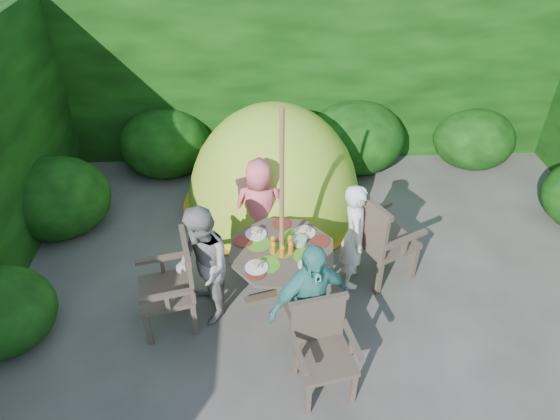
{
  "coord_description": "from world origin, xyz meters",
  "views": [
    {
      "loc": [
        -0.79,
        -3.17,
        3.95
      ],
      "look_at": [
        -0.61,
        1.01,
        0.85
      ],
      "focal_mm": 32.0,
      "sensor_mm": 36.0,
      "label": 1
    }
  ],
  "objects_px": {
    "patio_table": "(282,257)",
    "garden_chair_left": "(174,284)",
    "garden_chair_right": "(379,237)",
    "garden_chair_front": "(322,347)",
    "child_left": "(203,266)",
    "child_back": "(260,208)",
    "child_right": "(354,236)",
    "child_front": "(310,305)",
    "dome_tent": "(274,204)",
    "parasol_pole": "(282,214)",
    "garden_chair_back": "(254,202)"
  },
  "relations": [
    {
      "from": "parasol_pole",
      "to": "garden_chair_right",
      "type": "xyz_separation_m",
      "value": [
        1.05,
        0.27,
        -0.54
      ]
    },
    {
      "from": "garden_chair_right",
      "to": "garden_chair_back",
      "type": "bearing_deg",
      "value": 32.56
    },
    {
      "from": "patio_table",
      "to": "child_back",
      "type": "distance_m",
      "value": 0.8
    },
    {
      "from": "child_back",
      "to": "dome_tent",
      "type": "height_order",
      "value": "dome_tent"
    },
    {
      "from": "child_left",
      "to": "dome_tent",
      "type": "relative_size",
      "value": 0.47
    },
    {
      "from": "patio_table",
      "to": "garden_chair_right",
      "type": "relative_size",
      "value": 1.32
    },
    {
      "from": "child_left",
      "to": "child_back",
      "type": "relative_size",
      "value": 1.07
    },
    {
      "from": "garden_chair_front",
      "to": "child_front",
      "type": "height_order",
      "value": "child_front"
    },
    {
      "from": "child_back",
      "to": "child_front",
      "type": "xyz_separation_m",
      "value": [
        0.43,
        -1.54,
        0.06
      ]
    },
    {
      "from": "garden_chair_left",
      "to": "child_left",
      "type": "distance_m",
      "value": 0.33
    },
    {
      "from": "patio_table",
      "to": "garden_chair_front",
      "type": "height_order",
      "value": "garden_chair_front"
    },
    {
      "from": "garden_chair_right",
      "to": "child_front",
      "type": "xyz_separation_m",
      "value": [
        -0.84,
        -1.04,
        0.11
      ]
    },
    {
      "from": "garden_chair_back",
      "to": "child_left",
      "type": "height_order",
      "value": "child_left"
    },
    {
      "from": "child_back",
      "to": "dome_tent",
      "type": "xyz_separation_m",
      "value": [
        0.19,
        0.92,
        -0.61
      ]
    },
    {
      "from": "parasol_pole",
      "to": "garden_chair_front",
      "type": "bearing_deg",
      "value": -74.31
    },
    {
      "from": "child_front",
      "to": "dome_tent",
      "type": "xyz_separation_m",
      "value": [
        -0.24,
        2.46,
        -0.67
      ]
    },
    {
      "from": "garden_chair_left",
      "to": "garden_chair_back",
      "type": "height_order",
      "value": "garden_chair_left"
    },
    {
      "from": "garden_chair_back",
      "to": "child_left",
      "type": "bearing_deg",
      "value": 43.85
    },
    {
      "from": "parasol_pole",
      "to": "garden_chair_left",
      "type": "height_order",
      "value": "parasol_pole"
    },
    {
      "from": "garden_chair_left",
      "to": "child_left",
      "type": "bearing_deg",
      "value": 92.79
    },
    {
      "from": "patio_table",
      "to": "garden_chair_left",
      "type": "height_order",
      "value": "garden_chair_left"
    },
    {
      "from": "garden_chair_back",
      "to": "child_left",
      "type": "relative_size",
      "value": 0.71
    },
    {
      "from": "child_front",
      "to": "dome_tent",
      "type": "distance_m",
      "value": 2.56
    },
    {
      "from": "garden_chair_left",
      "to": "garden_chair_front",
      "type": "height_order",
      "value": "garden_chair_left"
    },
    {
      "from": "garden_chair_front",
      "to": "child_front",
      "type": "bearing_deg",
      "value": 94.05
    },
    {
      "from": "patio_table",
      "to": "child_left",
      "type": "relative_size",
      "value": 1.05
    },
    {
      "from": "garden_chair_right",
      "to": "garden_chair_front",
      "type": "xyz_separation_m",
      "value": [
        -0.76,
        -1.33,
        -0.09
      ]
    },
    {
      "from": "parasol_pole",
      "to": "garden_chair_front",
      "type": "relative_size",
      "value": 2.52
    },
    {
      "from": "garden_chair_front",
      "to": "child_back",
      "type": "xyz_separation_m",
      "value": [
        -0.51,
        1.83,
        0.15
      ]
    },
    {
      "from": "child_right",
      "to": "child_front",
      "type": "height_order",
      "value": "child_front"
    },
    {
      "from": "parasol_pole",
      "to": "garden_chair_front",
      "type": "height_order",
      "value": "parasol_pole"
    },
    {
      "from": "parasol_pole",
      "to": "garden_chair_left",
      "type": "distance_m",
      "value": 1.24
    },
    {
      "from": "child_back",
      "to": "dome_tent",
      "type": "relative_size",
      "value": 0.44
    },
    {
      "from": "child_right",
      "to": "child_back",
      "type": "bearing_deg",
      "value": 64.79
    },
    {
      "from": "parasol_pole",
      "to": "child_front",
      "type": "bearing_deg",
      "value": -74.54
    },
    {
      "from": "garden_chair_back",
      "to": "child_back",
      "type": "height_order",
      "value": "child_back"
    },
    {
      "from": "garden_chair_right",
      "to": "child_front",
      "type": "height_order",
      "value": "child_front"
    },
    {
      "from": "child_right",
      "to": "parasol_pole",
      "type": "bearing_deg",
      "value": 109.79
    },
    {
      "from": "patio_table",
      "to": "child_right",
      "type": "height_order",
      "value": "child_right"
    },
    {
      "from": "patio_table",
      "to": "child_front",
      "type": "relative_size",
      "value": 1.03
    },
    {
      "from": "dome_tent",
      "to": "garden_chair_back",
      "type": "bearing_deg",
      "value": -117.53
    },
    {
      "from": "garden_chair_right",
      "to": "child_front",
      "type": "relative_size",
      "value": 0.78
    },
    {
      "from": "child_left",
      "to": "child_front",
      "type": "height_order",
      "value": "child_front"
    },
    {
      "from": "parasol_pole",
      "to": "child_right",
      "type": "distance_m",
      "value": 0.93
    },
    {
      "from": "child_left",
      "to": "child_right",
      "type": "bearing_deg",
      "value": 87.03
    },
    {
      "from": "garden_chair_front",
      "to": "garden_chair_back",
      "type": "bearing_deg",
      "value": 92.98
    },
    {
      "from": "garden_chair_right",
      "to": "child_right",
      "type": "xyz_separation_m",
      "value": [
        -0.28,
        -0.06,
        0.07
      ]
    },
    {
      "from": "parasol_pole",
      "to": "dome_tent",
      "type": "relative_size",
      "value": 0.79
    },
    {
      "from": "child_back",
      "to": "dome_tent",
      "type": "distance_m",
      "value": 1.12
    },
    {
      "from": "garden_chair_left",
      "to": "dome_tent",
      "type": "height_order",
      "value": "dome_tent"
    }
  ]
}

